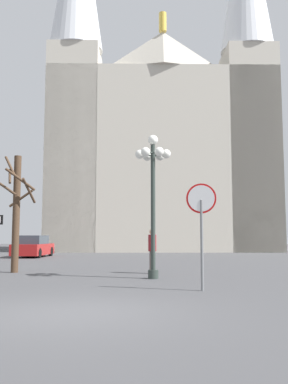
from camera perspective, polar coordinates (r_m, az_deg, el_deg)
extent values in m
plane|color=#424244|center=(8.48, -9.92, -16.06)|extent=(120.00, 120.00, 0.00)
cube|color=#BCB5A5|center=(42.54, 2.22, 3.30)|extent=(21.94, 14.91, 16.63)
pyramid|color=#BCB5A5|center=(40.14, 2.61, 18.94)|extent=(7.45, 2.63, 3.50)
cylinder|color=gold|center=(41.33, 2.59, 22.28)|extent=(0.70, 0.70, 1.80)
cube|color=#BCB5A5|center=(38.91, -9.57, 5.89)|extent=(4.96, 4.96, 18.81)
cube|color=#BCB5A5|center=(39.85, 14.39, 5.71)|extent=(4.96, 4.96, 18.81)
cylinder|color=slate|center=(11.52, 7.96, -7.21)|extent=(0.08, 0.08, 2.47)
cylinder|color=red|center=(11.56, 7.87, -0.88)|extent=(0.83, 0.14, 0.83)
cylinder|color=white|center=(11.54, 7.88, -0.87)|extent=(0.73, 0.09, 0.73)
cylinder|color=#2D3833|center=(14.55, 1.26, -2.60)|extent=(0.16, 0.16, 4.69)
cylinder|color=#2D3833|center=(14.59, 1.28, -11.25)|extent=(0.36, 0.36, 0.30)
sphere|color=white|center=(14.91, 1.23, 7.15)|extent=(0.36, 0.36, 0.36)
sphere|color=white|center=(14.79, 3.07, 5.25)|extent=(0.33, 0.33, 0.33)
cylinder|color=#2D3833|center=(14.80, 2.15, 5.24)|extent=(0.05, 0.47, 0.05)
sphere|color=white|center=(15.20, 2.21, 4.94)|extent=(0.33, 0.33, 0.33)
cylinder|color=#2D3833|center=(15.00, 1.73, 5.08)|extent=(0.43, 0.28, 0.05)
sphere|color=white|center=(15.22, 0.43, 4.92)|extent=(0.33, 0.33, 0.33)
cylinder|color=#2D3833|center=(15.01, 0.83, 5.07)|extent=(0.43, 0.28, 0.05)
sphere|color=white|center=(14.84, -0.59, 5.20)|extent=(0.33, 0.33, 0.33)
cylinder|color=#2D3833|center=(14.82, 0.32, 5.22)|extent=(0.05, 0.47, 0.05)
sphere|color=white|center=(14.42, 0.21, 5.53)|extent=(0.33, 0.33, 0.33)
cylinder|color=#2D3833|center=(14.61, 0.73, 5.38)|extent=(0.43, 0.28, 0.05)
sphere|color=white|center=(14.40, 2.10, 5.55)|extent=(0.33, 0.33, 0.33)
cylinder|color=#2D3833|center=(14.60, 1.66, 5.39)|extent=(0.43, 0.28, 0.05)
cylinder|color=#473323|center=(17.68, -17.17, -2.83)|extent=(0.29, 0.29, 4.75)
cylinder|color=#473323|center=(17.50, -15.54, 0.17)|extent=(0.24, 1.14, 0.95)
cylinder|color=#473323|center=(17.71, -17.96, 3.46)|extent=(0.67, 0.56, 0.87)
cylinder|color=#473323|center=(17.81, -17.97, 2.07)|extent=(0.36, 0.65, 0.69)
cylinder|color=#473323|center=(17.38, -18.41, 0.52)|extent=(1.10, 0.59, 0.70)
cylinder|color=#473323|center=(18.18, -16.54, -0.84)|extent=(1.03, 0.11, 0.76)
cylinder|color=#473323|center=(17.23, -16.65, 1.67)|extent=(1.08, 0.75, 0.87)
cube|color=maroon|center=(29.74, -14.99, -7.62)|extent=(1.93, 4.24, 0.74)
cube|color=#333D47|center=(29.52, -15.08, -6.35)|extent=(1.70, 2.39, 0.58)
cylinder|color=black|center=(31.35, -15.65, -7.87)|extent=(0.24, 0.65, 0.64)
cylinder|color=black|center=(30.88, -12.73, -7.97)|extent=(0.24, 0.65, 0.64)
cylinder|color=black|center=(28.66, -17.46, -8.02)|extent=(0.24, 0.65, 0.64)
cylinder|color=black|center=(28.14, -14.28, -8.15)|extent=(0.24, 0.65, 0.64)
cylinder|color=#594C47|center=(16.41, 0.97, -9.66)|extent=(0.12, 0.12, 0.87)
cylinder|color=#594C47|center=(16.53, 1.34, -9.63)|extent=(0.12, 0.12, 0.87)
cylinder|color=maroon|center=(16.44, 1.15, -7.01)|extent=(0.32, 0.32, 0.65)
sphere|color=tan|center=(16.43, 1.14, -5.47)|extent=(0.23, 0.23, 0.23)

